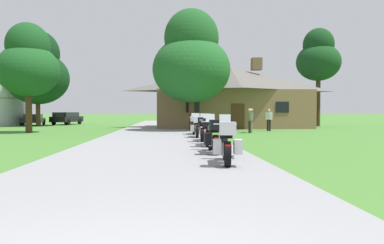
{
  "coord_description": "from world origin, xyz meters",
  "views": [
    {
      "loc": [
        0.5,
        -2.53,
        1.42
      ],
      "look_at": [
        1.69,
        16.31,
        0.93
      ],
      "focal_mm": 35.38,
      "sensor_mm": 36.0,
      "label": 1
    }
  ],
  "objects": [
    {
      "name": "tree_left_far",
      "position": [
        -12.68,
        36.7,
        5.61
      ],
      "size": [
        6.23,
        6.23,
        9.69
      ],
      "color": "#422D19",
      "rests_on": "ground"
    },
    {
      "name": "bystander_white_shirt_near_lodge",
      "position": [
        8.04,
        25.35,
        0.93
      ],
      "size": [
        0.43,
        0.4,
        1.67
      ],
      "rotation": [
        0.0,
        0.0,
        5.55
      ],
      "color": "black",
      "rests_on": "ground"
    },
    {
      "name": "tree_right_of_lodge",
      "position": [
        15.47,
        34.4,
        6.88
      ],
      "size": [
        4.36,
        4.36,
        9.77
      ],
      "color": "#422D19",
      "rests_on": "ground"
    },
    {
      "name": "tree_left_near",
      "position": [
        -9.03,
        23.97,
        4.76
      ],
      "size": [
        4.18,
        4.18,
        7.51
      ],
      "color": "#422D19",
      "rests_on": "ground"
    },
    {
      "name": "parked_black_sedan_far_left",
      "position": [
        -13.86,
        38.65,
        0.64
      ],
      "size": [
        2.41,
        4.42,
        1.2
      ],
      "rotation": [
        0.0,
        0.0,
        0.14
      ],
      "color": "black",
      "rests_on": "ground"
    },
    {
      "name": "tree_by_lodge_front",
      "position": [
        2.24,
        25.72,
        5.29
      ],
      "size": [
        5.81,
        5.81,
        9.11
      ],
      "color": "#422D19",
      "rests_on": "ground"
    },
    {
      "name": "motorcycle_green_second_in_row",
      "position": [
        2.01,
        9.89,
        0.61
      ],
      "size": [
        0.72,
        2.08,
        1.3
      ],
      "rotation": [
        0.0,
        0.0,
        0.01
      ],
      "color": "black",
      "rests_on": "asphalt_driveway"
    },
    {
      "name": "asphalt_driveway",
      "position": [
        0.0,
        18.0,
        0.03
      ],
      "size": [
        6.4,
        80.0,
        0.06
      ],
      "primitive_type": "cube",
      "color": "gray",
      "rests_on": "ground"
    },
    {
      "name": "ground_plane",
      "position": [
        0.0,
        20.0,
        0.0
      ],
      "size": [
        500.0,
        500.0,
        0.0
      ],
      "primitive_type": "plane",
      "color": "#42752D"
    },
    {
      "name": "motorcycle_red_fourth_in_row",
      "position": [
        2.14,
        15.25,
        0.62
      ],
      "size": [
        0.74,
        2.08,
        1.3
      ],
      "rotation": [
        0.0,
        0.0,
        -0.13
      ],
      "color": "black",
      "rests_on": "asphalt_driveway"
    },
    {
      "name": "motorcycle_green_third_in_row",
      "position": [
        2.09,
        12.68,
        0.62
      ],
      "size": [
        0.66,
        2.08,
        1.3
      ],
      "rotation": [
        0.0,
        0.0,
        -0.08
      ],
      "color": "black",
      "rests_on": "asphalt_driveway"
    },
    {
      "name": "stone_lodge",
      "position": [
        6.25,
        31.98,
        2.83
      ],
      "size": [
        14.13,
        7.68,
        6.4
      ],
      "color": "brown",
      "rests_on": "ground"
    },
    {
      "name": "motorcycle_red_fifth_in_row",
      "position": [
        2.06,
        17.82,
        0.61
      ],
      "size": [
        0.78,
        2.08,
        1.3
      ],
      "rotation": [
        0.0,
        0.0,
        -0.06
      ],
      "color": "black",
      "rests_on": "asphalt_driveway"
    },
    {
      "name": "bystander_olive_shirt_by_tree",
      "position": [
        6.01,
        22.75,
        0.93
      ],
      "size": [
        0.28,
        0.54,
        1.67
      ],
      "rotation": [
        0.0,
        0.0,
        1.38
      ],
      "color": "black",
      "rests_on": "ground"
    },
    {
      "name": "bystander_gray_shirt_beside_signpost",
      "position": [
        6.27,
        23.38,
        0.93
      ],
      "size": [
        0.32,
        0.53,
        1.67
      ],
      "rotation": [
        0.0,
        0.0,
        1.28
      ],
      "color": "#75664C",
      "rests_on": "ground"
    },
    {
      "name": "parked_black_suv_far_left",
      "position": [
        -10.99,
        41.12,
        0.78
      ],
      "size": [
        2.75,
        4.88,
        1.4
      ],
      "rotation": [
        0.0,
        0.0,
        -0.21
      ],
      "color": "black",
      "rests_on": "ground"
    },
    {
      "name": "metal_silo_distant",
      "position": [
        -17.22,
        39.47,
        3.4
      ],
      "size": [
        4.33,
        4.33,
        6.79
      ],
      "color": "#B2B7BC",
      "rests_on": "ground"
    },
    {
      "name": "motorcycle_blue_nearest_to_camera",
      "position": [
        2.02,
        7.22,
        0.61
      ],
      "size": [
        0.85,
        2.08,
        1.3
      ],
      "rotation": [
        0.0,
        0.0,
        -0.11
      ],
      "color": "black",
      "rests_on": "asphalt_driveway"
    },
    {
      "name": "motorcycle_blue_farthest_in_row",
      "position": [
        2.08,
        20.68,
        0.62
      ],
      "size": [
        0.66,
        2.08,
        1.3
      ],
      "rotation": [
        0.0,
        0.0,
        -0.07
      ],
      "color": "black",
      "rests_on": "asphalt_driveway"
    }
  ]
}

